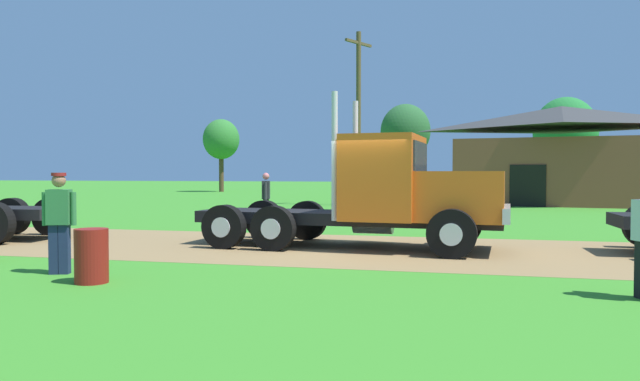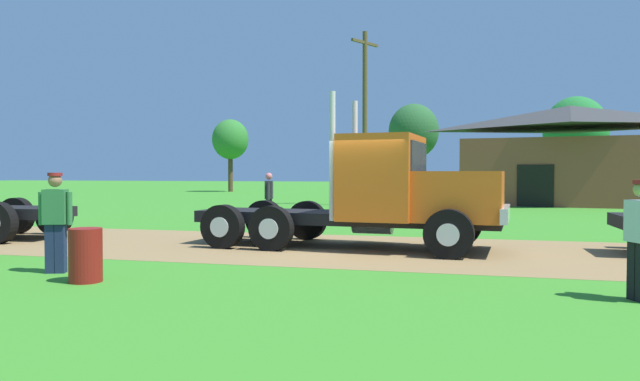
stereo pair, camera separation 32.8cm
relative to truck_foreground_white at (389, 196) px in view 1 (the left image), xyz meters
The scene contains 11 objects.
ground_plane 1.47m from the truck_foreground_white, 160.39° to the right, with size 200.00×200.00×0.00m, color #3B8C27.
dirt_track 1.47m from the truck_foreground_white, 160.39° to the right, with size 120.00×5.84×0.01m, color olive.
truck_foreground_white is the anchor object (origin of this frame).
visitor_standing_near 7.14m from the truck_foreground_white, 137.26° to the right, with size 0.56×0.37×1.79m.
visitor_far_side 7.43m from the truck_foreground_white, 131.65° to the left, with size 0.38×0.67×1.78m.
steel_barrel 6.92m from the truck_foreground_white, 127.32° to the right, with size 0.53×0.53×0.88m, color maroon.
shed_building 22.78m from the truck_foreground_white, 72.00° to the left, with size 12.39×8.09×5.51m.
utility_pole_near 18.56m from the truck_foreground_white, 102.15° to the left, with size 1.14×2.02×9.37m.
tree_left 42.80m from the truck_foreground_white, 118.29° to the left, with size 3.38×3.38×6.75m.
tree_mid 30.57m from the truck_foreground_white, 94.68° to the left, with size 3.68×3.68×6.86m.
tree_right 36.51m from the truck_foreground_white, 75.08° to the left, with size 4.78×4.78×7.61m.
Camera 1 is at (2.42, -13.63, 1.79)m, focal length 33.25 mm.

